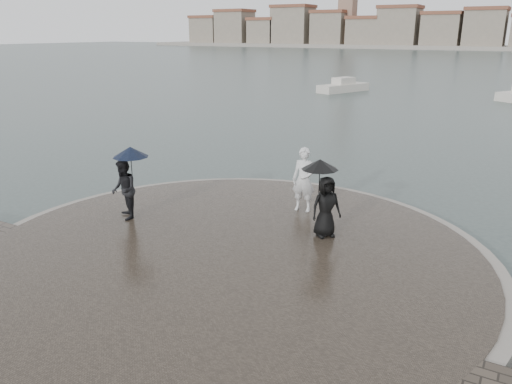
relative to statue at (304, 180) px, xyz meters
The scene contains 7 objects.
ground 7.04m from the statue, 93.04° to the right, with size 400.00×400.00×0.00m, color #2B3835.
kerb_ring 3.61m from the statue, 96.15° to the right, with size 12.50×12.50×0.32m, color gray.
quay_tip 3.60m from the statue, 96.15° to the right, with size 11.90×11.90×0.36m, color #2D261E.
statue is the anchor object (origin of this frame).
visitor_left 4.96m from the statue, 142.70° to the right, with size 1.24×1.08×2.04m.
visitor_right 1.87m from the statue, 49.68° to the right, with size 1.16×1.01×1.95m.
far_skyline 154.00m from the statue, 92.48° to the left, with size 260.00×20.00×37.00m.
Camera 1 is at (5.95, -5.60, 5.32)m, focal length 35.00 mm.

